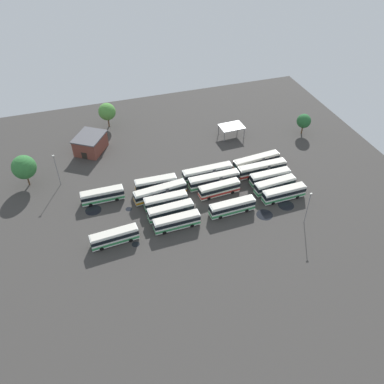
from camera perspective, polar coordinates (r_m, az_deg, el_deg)
ground_plane at (r=106.08m, az=0.12°, el=-1.19°), size 123.47×123.47×0.00m
bus_row0_slot0 at (r=118.10m, az=9.13°, el=4.32°), size 14.34×3.84×3.60m
bus_row0_slot1 at (r=115.49m, az=9.89°, el=3.29°), size 14.22×2.76×3.60m
bus_row0_slot2 at (r=112.81m, az=11.00°, el=2.11°), size 11.49×2.76×3.60m
bus_row0_slot3 at (r=110.22m, az=11.68°, el=0.96°), size 11.70×3.37×3.60m
bus_row0_slot4 at (r=108.04m, az=12.90°, el=-0.19°), size 11.85×2.85×3.60m
bus_row1_slot0 at (r=112.44m, az=2.22°, el=2.79°), size 14.21×2.75×3.60m
bus_row1_slot1 at (r=109.87m, az=3.15°, el=1.73°), size 14.20×2.70×3.60m
bus_row1_slot2 at (r=106.99m, az=3.87°, el=0.46°), size 11.34×3.22×3.60m
bus_row1_slot4 at (r=101.84m, az=5.71°, el=-2.12°), size 11.94×2.94×3.60m
bus_row2_slot0 at (r=108.93m, az=-5.15°, el=1.21°), size 11.36×2.79×3.60m
bus_row2_slot1 at (r=106.05m, az=-4.51°, el=-0.00°), size 14.36×4.01×3.60m
bus_row2_slot2 at (r=103.25m, az=-3.75°, el=-1.28°), size 11.21×2.72×3.60m
bus_row2_slot3 at (r=100.38m, az=-3.05°, el=-2.70°), size 11.70×3.07×3.60m
bus_row2_slot4 at (r=97.52m, az=-2.18°, el=-4.25°), size 11.51×2.86×3.60m
bus_row3_slot0 at (r=107.29m, az=-12.59°, el=-0.46°), size 11.11×2.60×3.60m
bus_row3_slot4 at (r=95.64m, az=-10.96°, el=-6.29°), size 11.37×3.41×3.60m
depot_building at (r=126.79m, az=-14.23°, el=6.70°), size 11.74×12.24×5.30m
maintenance_shelter at (r=130.29m, az=5.64°, el=9.21°), size 7.72×5.63×3.69m
lamp_post_by_building at (r=113.95m, az=-18.65°, el=3.12°), size 0.56×0.28×9.74m
lamp_post_near_entrance at (r=100.46m, az=16.11°, el=-2.05°), size 0.56×0.28×9.43m
tree_northwest at (r=136.67m, az=-11.97°, el=11.09°), size 5.63×5.63×8.39m
tree_northeast at (r=116.43m, az=-22.74°, el=3.26°), size 6.51×6.51×9.28m
tree_east_edge at (r=135.24m, az=15.58°, el=9.68°), size 4.51×4.51×6.91m
puddle_centre_drain at (r=107.44m, az=13.19°, el=-1.85°), size 4.18×4.18×0.01m
puddle_front_lane at (r=106.31m, az=-13.83°, el=-2.52°), size 4.15×4.15×0.01m
puddle_between_rows at (r=103.63m, az=10.25°, el=-3.20°), size 4.17×4.17×0.01m
puddle_near_shelter at (r=104.81m, az=-8.95°, el=-2.41°), size 1.71×1.71×0.01m
puddle_back_corner at (r=95.85m, az=-8.00°, el=-7.35°), size 1.85×1.85×0.01m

